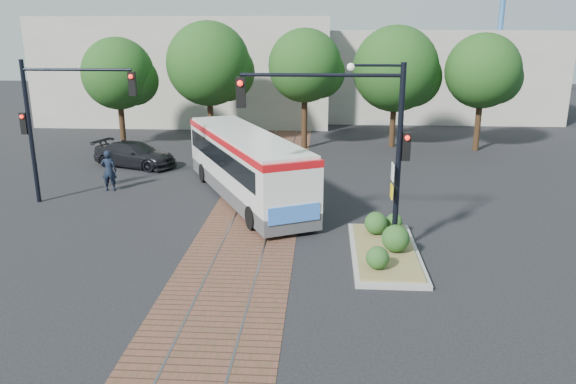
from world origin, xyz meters
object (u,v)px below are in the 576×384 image
object	(u,v)px
parked_car	(135,154)
officer	(109,171)
signal_pole_main	(360,129)
signal_pole_left	(54,113)
traffic_island	(385,244)
city_bus	(245,162)

from	to	relation	value
parked_car	officer	bearing A→B (deg)	-156.16
signal_pole_main	officer	size ratio (longest dim) A/B	3.18
signal_pole_main	signal_pole_left	bearing A→B (deg)	158.55
traffic_island	officer	xyz separation A→B (m)	(-11.89, 6.81, 0.61)
traffic_island	parked_car	bearing A→B (deg)	136.89
signal_pole_main	parked_car	bearing A→B (deg)	134.78
signal_pole_left	parked_car	xyz separation A→B (m)	(0.94, 6.57, -3.19)
signal_pole_main	signal_pole_left	size ratio (longest dim) A/B	1.00
traffic_island	signal_pole_main	size ratio (longest dim) A/B	0.87
traffic_island	signal_pole_main	bearing A→B (deg)	174.64
signal_pole_left	parked_car	size ratio (longest dim) A/B	1.29
signal_pole_main	signal_pole_left	distance (m)	13.14
signal_pole_left	city_bus	bearing A→B (deg)	8.34
parked_car	signal_pole_main	bearing A→B (deg)	-115.78
signal_pole_left	officer	bearing A→B (deg)	55.76
city_bus	parked_car	size ratio (longest dim) A/B	2.30
officer	signal_pole_left	bearing A→B (deg)	49.91
signal_pole_main	officer	world-z (taller)	signal_pole_main
city_bus	signal_pole_main	world-z (taller)	signal_pole_main
signal_pole_left	officer	size ratio (longest dim) A/B	3.18
city_bus	signal_pole_left	size ratio (longest dim) A/B	1.78
city_bus	officer	distance (m)	6.50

